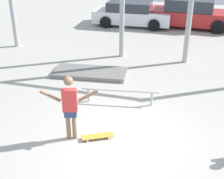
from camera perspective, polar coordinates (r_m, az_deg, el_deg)
The scene contains 7 objects.
ground_plane at distance 7.63m, azimuth 0.54°, elevation -9.37°, with size 36.00×36.00×0.00m, color #B2ADA3.
skateboarder at distance 7.30m, azimuth -7.71°, elevation -2.74°, with size 1.32×0.46×1.64m.
skateboard at distance 7.69m, azimuth -2.67°, elevation -8.52°, with size 0.79×0.55×0.08m.
manual_pad at distance 11.16m, azimuth -4.07°, elevation 3.11°, with size 2.58×1.15×0.14m, color slate.
grind_rail at distance 9.08m, azimuth 1.44°, elevation -0.60°, with size 2.25×0.38×0.44m.
parked_car_white at distance 17.62m, azimuth 3.67°, elevation 13.67°, with size 4.23×2.10×1.29m.
parked_car_red at distance 17.66m, azimuth 14.32°, elevation 13.28°, with size 4.55×2.16×1.50m.
Camera 1 is at (1.59, -6.00, 4.44)m, focal length 50.00 mm.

